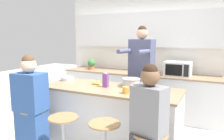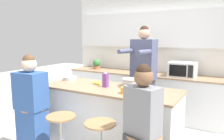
{
  "view_description": "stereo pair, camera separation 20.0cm",
  "coord_description": "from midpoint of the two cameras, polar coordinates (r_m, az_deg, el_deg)",
  "views": [
    {
      "loc": [
        1.4,
        -2.78,
        1.66
      ],
      "look_at": [
        0.0,
        0.08,
        1.18
      ],
      "focal_mm": 35.0,
      "sensor_mm": 36.0,
      "label": 1
    },
    {
      "loc": [
        1.58,
        -2.69,
        1.66
      ],
      "look_at": [
        0.0,
        0.08,
        1.18
      ],
      "focal_mm": 35.0,
      "sensor_mm": 36.0,
      "label": 2
    }
  ],
  "objects": [
    {
      "name": "wall_back",
      "position": [
        4.92,
        8.5,
        7.12
      ],
      "size": [
        3.95,
        0.22,
        2.7
      ],
      "color": "silver",
      "rests_on": "ground_plane"
    },
    {
      "name": "microwave",
      "position": [
        4.45,
        15.58,
        0.28
      ],
      "size": [
        0.5,
        0.39,
        0.28
      ],
      "color": "white",
      "rests_on": "back_counter"
    },
    {
      "name": "kitchen_island",
      "position": [
        3.34,
        -2.38,
        -12.34
      ],
      "size": [
        2.06,
        0.8,
        0.93
      ],
      "color": "black",
      "rests_on": "ground_plane"
    },
    {
      "name": "banana_bunch",
      "position": [
        3.41,
        -5.8,
        -3.38
      ],
      "size": [
        0.18,
        0.13,
        0.06
      ],
      "color": "yellow",
      "rests_on": "kitchen_island"
    },
    {
      "name": "person_seated_near",
      "position": [
        2.36,
        7.04,
        -16.81
      ],
      "size": [
        0.38,
        0.34,
        1.41
      ],
      "rotation": [
        0.0,
        0.0,
        -0.27
      ],
      "color": "#333338",
      "rests_on": "ground_plane"
    },
    {
      "name": "potted_plant",
      "position": [
        5.23,
        -6.49,
        1.56
      ],
      "size": [
        0.18,
        0.18,
        0.24
      ],
      "color": "#A86042",
      "rests_on": "back_counter"
    },
    {
      "name": "person_wrapped_blanket",
      "position": [
        3.23,
        -22.09,
        -9.66
      ],
      "size": [
        0.42,
        0.31,
        1.44
      ],
      "rotation": [
        0.0,
        0.0,
        0.05
      ],
      "color": "#2D5193",
      "rests_on": "ground_plane"
    },
    {
      "name": "coffee_cup_far",
      "position": [
        2.69,
        6.62,
        -6.28
      ],
      "size": [
        0.11,
        0.08,
        0.09
      ],
      "color": "orange",
      "rests_on": "kitchen_island"
    },
    {
      "name": "bar_stool_leftmost",
      "position": [
        3.36,
        -21.19,
        -14.59
      ],
      "size": [
        0.38,
        0.38,
        0.68
      ],
      "color": "#997047",
      "rests_on": "ground_plane"
    },
    {
      "name": "coffee_cup_near",
      "position": [
        2.87,
        1.58,
        -5.29
      ],
      "size": [
        0.12,
        0.08,
        0.09
      ],
      "color": "orange",
      "rests_on": "kitchen_island"
    },
    {
      "name": "cooking_pot",
      "position": [
        3.24,
        3.28,
        -3.32
      ],
      "size": [
        0.36,
        0.27,
        0.13
      ],
      "color": "#B7BABC",
      "rests_on": "kitchen_island"
    },
    {
      "name": "fruit_bowl",
      "position": [
        3.83,
        -13.06,
        -2.22
      ],
      "size": [
        0.23,
        0.23,
        0.06
      ],
      "color": "#B7BABC",
      "rests_on": "kitchen_island"
    },
    {
      "name": "person_cooking",
      "position": [
        3.74,
        6.08,
        -2.85
      ],
      "size": [
        0.48,
        0.63,
        1.85
      ],
      "rotation": [
        0.0,
        0.0,
        -0.13
      ],
      "color": "#383842",
      "rests_on": "ground_plane"
    },
    {
      "name": "juice_carton",
      "position": [
        3.21,
        -3.46,
        -2.71
      ],
      "size": [
        0.07,
        0.07,
        0.22
      ],
      "color": "#7A428E",
      "rests_on": "kitchen_island"
    },
    {
      "name": "back_counter",
      "position": [
        4.78,
        7.07,
        -6.15
      ],
      "size": [
        3.67,
        0.65,
        0.9
      ],
      "color": "silver",
      "rests_on": "ground_plane"
    }
  ]
}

